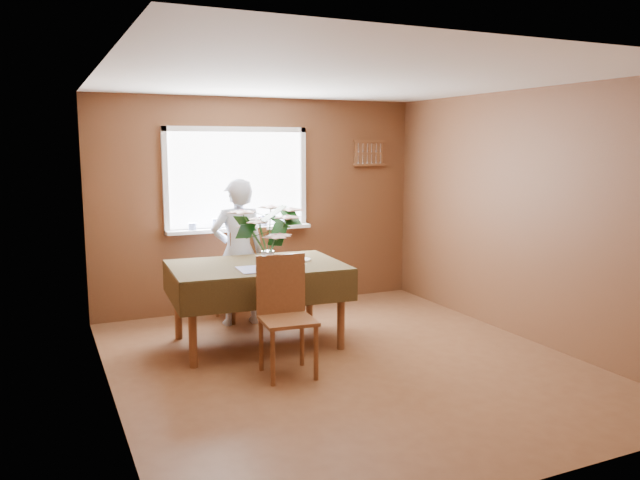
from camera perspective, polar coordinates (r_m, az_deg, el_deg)
name	(u,v)px	position (r m, az deg, el deg)	size (l,w,h in m)	color
floor	(345,363)	(5.74, 2.33, -11.18)	(4.50, 4.50, 0.00)	brown
ceiling	(347,79)	(5.43, 2.50, 14.48)	(4.50, 4.50, 0.00)	white
wall_back	(261,204)	(7.51, -5.42, 3.29)	(4.00, 4.00, 0.00)	brown
wall_front	(532,274)	(3.62, 18.82, -2.96)	(4.00, 4.00, 0.00)	brown
wall_left	(106,240)	(4.89, -18.99, -0.04)	(4.50, 4.50, 0.00)	brown
wall_right	(523,215)	(6.60, 18.10, 2.15)	(4.50, 4.50, 0.00)	brown
window_assembly	(239,197)	(7.36, -7.45, 3.96)	(1.72, 0.20, 1.22)	white
spoon_rack	(369,153)	(8.04, 4.50, 7.94)	(0.44, 0.05, 0.33)	brown
dining_table	(257,274)	(6.12, -5.80, -3.11)	(1.73, 1.23, 0.81)	brown
chair_far	(244,270)	(7.01, -7.00, -2.76)	(0.53, 0.53, 1.05)	brown
chair_near	(285,310)	(5.38, -3.24, -6.42)	(0.47, 0.47, 1.02)	brown
seated_woman	(238,252)	(6.82, -7.50, -1.10)	(0.58, 0.38, 1.60)	white
flower_bouquet	(267,230)	(5.87, -4.83, 0.89)	(0.63, 0.63, 0.54)	white
side_plate	(299,260)	(6.27, -1.94, -1.80)	(0.24, 0.24, 0.01)	white
table_knife	(281,266)	(5.93, -3.61, -2.39)	(0.02, 0.20, 0.00)	silver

